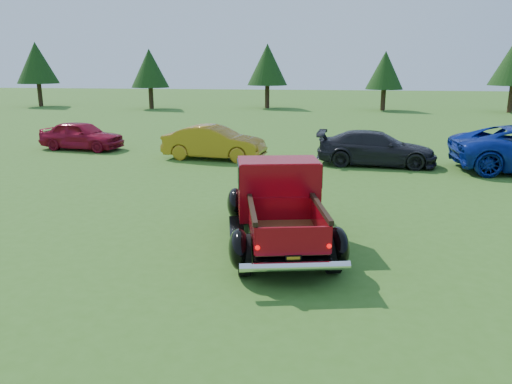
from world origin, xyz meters
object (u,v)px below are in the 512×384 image
tree_far_west (37,63)px  tree_mid_left (267,65)px  tree_west (150,68)px  show_car_grey (376,148)px  pickup_truck (278,202)px  tree_mid_right (385,70)px  show_car_red (82,135)px  show_car_yellow (214,143)px

tree_far_west → tree_mid_left: 19.03m
tree_west → show_car_grey: size_ratio=1.12×
tree_mid_left → pickup_truck: bearing=-82.9°
tree_mid_right → show_car_red: bearing=-125.5°
tree_mid_left → show_car_yellow: (0.63, -22.40, -2.76)m
show_car_red → tree_mid_left: bearing=-6.1°
show_car_yellow → tree_mid_left: bearing=8.5°
tree_far_west → show_car_red: bearing=-55.6°
show_car_yellow → tree_west: bearing=32.1°
show_car_grey → tree_far_west: bearing=54.3°
tree_west → pickup_truck: bearing=-66.0°
tree_far_west → tree_west: size_ratio=1.13×
tree_west → show_car_red: (3.72, -19.05, -2.52)m
tree_mid_left → show_car_red: size_ratio=1.44×
tree_west → show_car_yellow: (9.63, -20.40, -2.49)m
tree_far_west → show_car_yellow: bearing=-47.5°
tree_west → tree_far_west: bearing=174.3°
tree_far_west → tree_mid_right: tree_far_west is taller
tree_mid_right → show_car_grey: size_ratio=1.07×
show_car_red → pickup_truck: bearing=-129.0°
tree_mid_right → show_car_yellow: 23.10m
tree_far_west → tree_mid_left: size_ratio=1.04×
tree_far_west → tree_west: tree_far_west is taller
show_car_red → tree_far_west: bearing=42.4°
tree_mid_right → show_car_red: 24.73m
tree_mid_left → pickup_truck: tree_mid_left is taller
tree_mid_right → show_car_red: tree_mid_right is taller
pickup_truck → tree_west: bearing=102.4°
show_car_red → show_car_grey: show_car_grey is taller
tree_west → show_car_red: size_ratio=1.33×
tree_mid_right → show_car_yellow: bearing=-111.4°
tree_mid_left → show_car_grey: 23.80m
show_car_yellow → show_car_red: bearing=83.9°
show_car_red → tree_west: bearing=19.0°
tree_mid_left → show_car_yellow: tree_mid_left is taller
tree_mid_left → show_car_red: (-5.28, -21.05, -2.79)m
tree_mid_left → tree_west: bearing=-167.5°
tree_mid_left → pickup_truck: (3.82, -30.80, -2.60)m
tree_far_west → tree_west: (10.00, -1.00, -0.41)m
pickup_truck → show_car_yellow: size_ratio=1.23×
tree_far_west → show_car_red: tree_far_west is taller
tree_mid_right → show_car_red: size_ratio=1.27×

